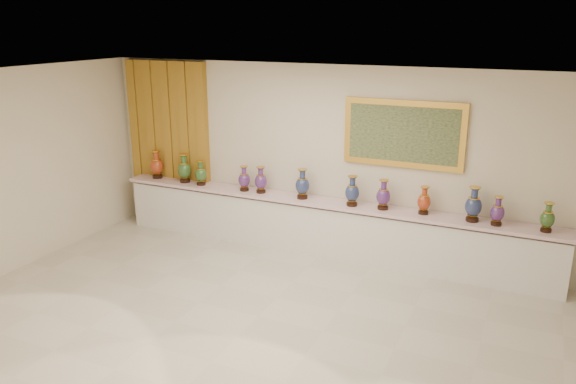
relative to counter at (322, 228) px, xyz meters
name	(u,v)px	position (x,y,z in m)	size (l,w,h in m)	color
ground	(258,316)	(0.00, -2.27, -0.44)	(8.00, 8.00, 0.00)	beige
room	(201,143)	(-2.36, 0.17, 1.15)	(8.00, 8.00, 8.00)	beige
counter	(322,228)	(0.00, 0.00, 0.00)	(7.28, 0.48, 0.90)	white
vase_0	(157,166)	(-3.21, 0.00, 0.69)	(0.24, 0.24, 0.51)	black
vase_1	(184,170)	(-2.60, -0.03, 0.69)	(0.25, 0.25, 0.51)	black
vase_2	(201,174)	(-2.24, -0.06, 0.66)	(0.23, 0.23, 0.43)	black
vase_3	(244,180)	(-1.39, -0.04, 0.65)	(0.25, 0.25, 0.43)	black
vase_4	(261,181)	(-1.09, -0.03, 0.66)	(0.21, 0.21, 0.44)	black
vase_5	(302,185)	(-0.34, -0.03, 0.68)	(0.30, 0.30, 0.49)	black
vase_6	(352,192)	(0.50, -0.06, 0.68)	(0.28, 0.28, 0.47)	black
vase_7	(383,196)	(0.98, -0.03, 0.67)	(0.28, 0.28, 0.46)	black
vase_8	(424,202)	(1.58, 0.01, 0.65)	(0.26, 0.26, 0.42)	black
vase_9	(473,206)	(2.28, -0.02, 0.69)	(0.30, 0.30, 0.51)	black
vase_10	(497,212)	(2.60, -0.05, 0.65)	(0.25, 0.25, 0.42)	black
vase_11	(547,219)	(3.24, -0.04, 0.65)	(0.24, 0.24, 0.41)	black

